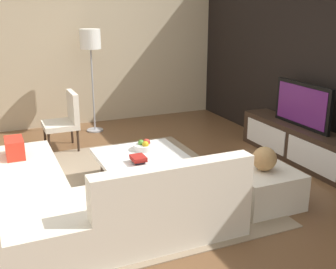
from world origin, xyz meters
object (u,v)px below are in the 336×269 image
object	(u,v)px
sectional_couch	(70,198)
fruit_bowl	(144,146)
floor_lamp	(90,45)
television	(302,105)
media_console	(298,143)
book_stack	(138,159)
ottoman	(262,187)
decorative_ball	(264,159)
coffee_table	(142,169)
accent_chair_near	(66,117)

from	to	relation	value
sectional_couch	fruit_bowl	world-z (taller)	sectional_couch
fruit_bowl	floor_lamp	bearing A→B (deg)	-178.22
television	floor_lamp	size ratio (longest dim) A/B	0.61
media_console	book_stack	bearing A→B (deg)	-87.18
media_console	floor_lamp	distance (m)	3.64
sectional_couch	ottoman	world-z (taller)	sectional_couch
media_console	decorative_ball	distance (m)	1.59
television	sectional_couch	bearing A→B (deg)	-80.99
sectional_couch	coffee_table	xyz separation A→B (m)	(-0.62, 0.98, -0.08)
television	book_stack	bearing A→B (deg)	-87.18
sectional_couch	fruit_bowl	distance (m)	1.35
media_console	sectional_couch	world-z (taller)	sectional_couch
accent_chair_near	fruit_bowl	distance (m)	1.69
media_console	accent_chair_near	size ratio (longest dim) A/B	2.43
sectional_couch	coffee_table	bearing A→B (deg)	122.23
media_console	accent_chair_near	bearing A→B (deg)	-122.43
fruit_bowl	decorative_ball	distance (m)	1.52
media_console	fruit_bowl	distance (m)	2.22
coffee_table	accent_chair_near	size ratio (longest dim) A/B	1.19
coffee_table	decorative_ball	bearing A→B (deg)	45.28
media_console	ottoman	distance (m)	1.57
ottoman	book_stack	bearing A→B (deg)	-124.77
floor_lamp	sectional_couch	bearing A→B (deg)	-18.15
coffee_table	accent_chair_near	xyz separation A→B (m)	(-1.73, -0.58, 0.29)
decorative_ball	book_stack	distance (m)	1.40
television	accent_chair_near	distance (m)	3.42
sectional_couch	book_stack	bearing A→B (deg)	114.95
accent_chair_near	ottoman	bearing A→B (deg)	30.92
media_console	coffee_table	size ratio (longest dim) A/B	2.05
sectional_couch	floor_lamp	size ratio (longest dim) A/B	1.42
television	book_stack	world-z (taller)	television
coffee_table	floor_lamp	bearing A→B (deg)	179.31
media_console	fruit_bowl	size ratio (longest dim) A/B	7.55
coffee_table	fruit_bowl	world-z (taller)	fruit_bowl
accent_chair_near	book_stack	xyz separation A→B (m)	(1.95, 0.46, -0.06)
television	floor_lamp	distance (m)	3.49
decorative_ball	sectional_couch	bearing A→B (deg)	-101.19
book_stack	decorative_ball	bearing A→B (deg)	55.23
ottoman	floor_lamp	bearing A→B (deg)	-164.03
sectional_couch	book_stack	xyz separation A→B (m)	(-0.40, 0.86, 0.15)
media_console	decorative_ball	xyz separation A→B (m)	(0.92, -1.27, 0.28)
book_stack	sectional_couch	bearing A→B (deg)	-65.05
ottoman	book_stack	size ratio (longest dim) A/B	3.46
fruit_bowl	decorative_ball	bearing A→B (deg)	37.76
media_console	television	world-z (taller)	television
accent_chair_near	decorative_ball	distance (m)	3.18
sectional_couch	book_stack	world-z (taller)	sectional_couch
television	fruit_bowl	world-z (taller)	television
floor_lamp	ottoman	bearing A→B (deg)	15.97
ottoman	fruit_bowl	xyz separation A→B (m)	(-1.20, -0.93, 0.23)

